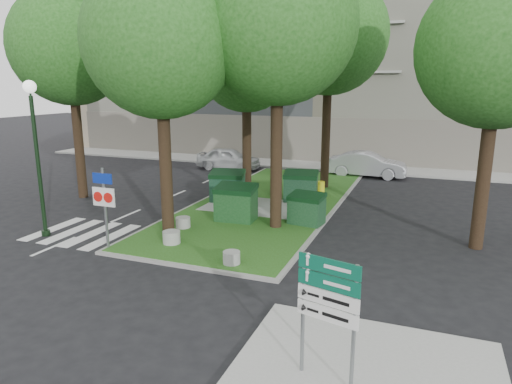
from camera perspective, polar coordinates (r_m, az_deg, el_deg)
The scene contains 26 objects.
ground at distance 14.51m, azimuth -10.95°, elevation -8.85°, with size 120.00×120.00×0.00m, color black.
median_island at distance 21.18m, azimuth 1.63°, elevation -1.34°, with size 6.00×16.00×0.12m, color #274E16.
median_kerb at distance 21.18m, azimuth 1.63°, elevation -1.37°, with size 6.30×16.30×0.10m, color gray.
sidewalk_corner at distance 9.53m, azimuth 13.66°, elevation -21.31°, with size 5.00×4.00×0.12m, color #999993.
building_sidewalk at distance 31.17m, azimuth 7.17°, elevation 3.31°, with size 42.00×3.00×0.12m, color #999993.
zebra_crossing at distance 17.76m, azimuth -18.77°, elevation -5.16°, with size 5.00×3.00×0.01m, color silver.
apartment_building at distance 38.13m, azimuth 10.37°, elevation 16.99°, with size 41.00×12.00×16.00m, color #C3B292.
tree_median_near_left at distance 16.49m, azimuth -11.62°, elevation 19.68°, with size 5.20×5.20×10.53m.
tree_median_near_right at distance 16.92m, azimuth 3.13°, elevation 22.03°, with size 5.60×5.60×11.46m.
tree_median_mid at distance 22.03m, azimuth -0.92°, elevation 17.38°, with size 4.80×4.80×9.99m.
tree_median_far at distance 24.10m, azimuth 9.46°, elevation 20.06°, with size 5.80×5.80×11.93m.
tree_street_left at distance 23.52m, azimuth -22.08°, elevation 17.84°, with size 5.40×5.40×11.00m.
tree_street_right at distance 16.58m, azimuth 28.56°, elevation 17.20°, with size 5.00×5.00×10.06m.
dumpster_a at distance 21.18m, azimuth -3.59°, elevation 0.74°, with size 1.75×1.40×1.45m.
dumpster_b at distance 18.15m, azimuth -2.52°, elevation -1.36°, with size 1.65×1.21×1.47m.
dumpster_c at distance 21.19m, azimuth 5.63°, elevation 0.68°, with size 1.69×1.30×1.43m.
dumpster_d at distance 17.79m, azimuth 6.34°, elevation -2.11°, with size 1.44×1.11×1.23m.
bollard_left at distance 17.53m, azimuth -9.11°, elevation -3.76°, with size 0.55×0.55×0.39m, color gray.
bollard_right at distance 13.95m, azimuth -3.07°, elevation -8.18°, with size 0.53×0.53×0.38m, color gray.
bollard_mid at distance 15.89m, azimuth -10.52°, elevation -5.57°, with size 0.60×0.60×0.43m, color #989994.
litter_bin at distance 22.30m, azimuth 8.05°, elevation 0.39°, with size 0.41×0.41×0.72m, color gold.
street_lamp at distance 17.82m, azimuth -25.84°, elevation 5.81°, with size 0.44×0.44×5.56m.
traffic_sign_pole at distance 15.64m, azimuth -18.41°, elevation -0.75°, with size 0.84×0.09×2.80m.
directional_sign at distance 8.35m, azimuth 9.03°, elevation -13.30°, with size 1.16×0.34×2.38m.
car_white at distance 29.85m, azimuth -3.45°, elevation 4.21°, with size 1.67×4.15×1.41m, color silver.
car_silver at distance 28.08m, azimuth 13.73°, elevation 3.37°, with size 1.59×4.55×1.50m, color #ACADB4.
Camera 1 is at (7.26, -11.34, 5.41)m, focal length 32.00 mm.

